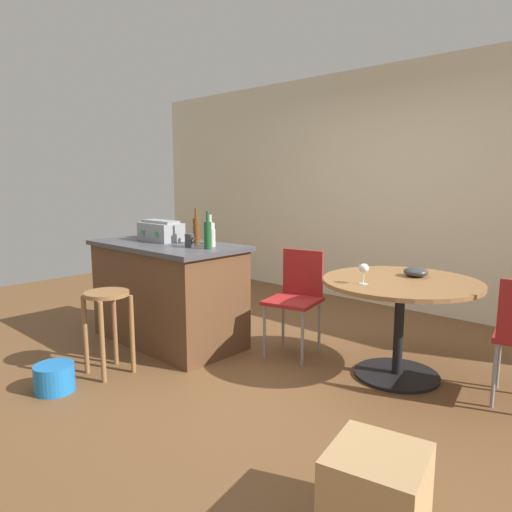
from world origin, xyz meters
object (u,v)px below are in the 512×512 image
Objects in this scene: bottle_2 at (210,233)px; cup_0 at (190,240)px; kitchen_island at (168,292)px; bottle_1 at (196,230)px; wooden_stool at (108,314)px; cup_1 at (142,232)px; bottle_0 at (211,237)px; toolbox at (161,231)px; serving_bowl at (416,272)px; dining_table at (400,303)px; plastic_bucket at (54,378)px; cardboard_box at (376,493)px; folding_chair_far at (296,294)px; bottle_3 at (208,234)px; wine_glass at (364,269)px.

cup_0 is at bearing -89.12° from bottle_2.
bottle_1 is (0.25, 0.13, 0.56)m from kitchen_island.
bottle_2 is at bearing 90.88° from cup_0.
wooden_stool is 1.26m from cup_1.
bottle_0 reaches higher than cup_0.
toolbox is 2.22m from serving_bowl.
dining_table reaches higher than plastic_bucket.
cup_1 is (-0.80, 0.85, 0.49)m from wooden_stool.
cup_0 is 0.88m from cup_1.
serving_bowl is 0.47× the size of cardboard_box.
folding_chair_far is (0.77, 1.29, 0.05)m from wooden_stool.
serving_bowl is at bearing 50.99° from plastic_bucket.
plastic_bucket is (0.42, -1.23, -0.89)m from toolbox.
kitchen_island is 0.63m from bottle_1.
bottle_2 is 0.66× the size of cardboard_box.
toolbox is at bearing 171.74° from cup_0.
kitchen_island is 0.78m from wooden_stool.
cardboard_box is at bearing 7.57° from plastic_bucket.
wooden_stool is 1.50m from folding_chair_far.
wooden_stool is at bearing -71.08° from kitchen_island.
wooden_stool is 1.63× the size of cardboard_box.
serving_bowl is (1.57, 0.87, -0.18)m from cup_0.
bottle_2 reaches higher than bottle_0.
kitchen_island is 4.64× the size of bottle_1.
bottle_2 is 1.71m from serving_bowl.
bottle_1 is (-0.77, -0.41, 0.50)m from folding_chair_far.
folding_chair_far is at bearing -172.10° from dining_table.
toolbox is at bearing 175.81° from bottle_3.
bottle_0 is 0.77× the size of plastic_bucket.
bottle_2 is 0.84× the size of bottle_3.
plastic_bucket is (-0.07, -1.16, -0.85)m from cup_0.
toolbox is 0.63m from bottle_0.
kitchen_island is at bearing -165.97° from bottle_0.
cardboard_box is at bearing -18.97° from toolbox.
bottle_1 reaches higher than bottle_0.
cardboard_box is at bearing -57.25° from wine_glass.
serving_bowl is at bearing 110.19° from cardboard_box.
bottle_1 reaches higher than cup_0.
bottle_2 is (-0.70, -0.33, 0.48)m from folding_chair_far.
plastic_bucket is at bearing -70.98° from toolbox.
bottle_1 is 1.16× the size of plastic_bucket.
bottle_3 is at bearing -4.19° from toolbox.
bottle_3 reaches higher than folding_chair_far.
bottle_0 is at bearing 42.88° from cup_0.
plastic_bucket is (-1.64, -2.03, -0.67)m from serving_bowl.
cup_0 is (0.07, 0.73, 0.49)m from wooden_stool.
folding_chair_far is at bearing 28.31° from kitchen_island.
bottle_0 reaches higher than wine_glass.
bottle_3 reaches higher than kitchen_island.
wine_glass is at bearing 6.38° from cup_1.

